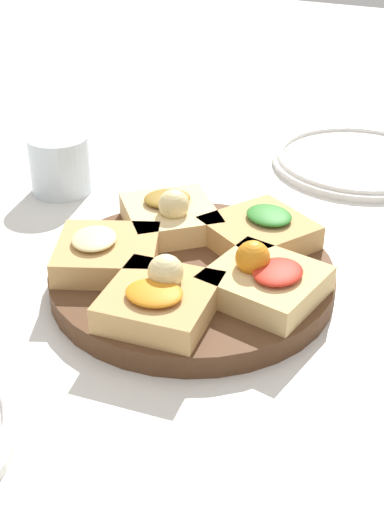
# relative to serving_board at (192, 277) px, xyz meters

# --- Properties ---
(ground_plane) EXTENTS (3.00, 3.00, 0.00)m
(ground_plane) POSITION_rel_serving_board_xyz_m (0.00, 0.00, -0.01)
(ground_plane) COLOR silver
(serving_board) EXTENTS (0.31, 0.31, 0.03)m
(serving_board) POSITION_rel_serving_board_xyz_m (0.00, 0.00, 0.00)
(serving_board) COLOR #51331E
(serving_board) RESTS_ON ground_plane
(focaccia_slice_0) EXTENTS (0.13, 0.14, 0.04)m
(focaccia_slice_0) POSITION_rel_serving_board_xyz_m (-0.04, 0.09, 0.03)
(focaccia_slice_0) COLOR tan
(focaccia_slice_0) RESTS_ON serving_board
(focaccia_slice_1) EXTENTS (0.12, 0.11, 0.06)m
(focaccia_slice_1) POSITION_rel_serving_board_xyz_m (-0.09, -0.01, 0.03)
(focaccia_slice_1) COLOR tan
(focaccia_slice_1) RESTS_ON serving_board
(focaccia_slice_2) EXTENTS (0.12, 0.12, 0.06)m
(focaccia_slice_2) POSITION_rel_serving_board_xyz_m (-0.02, -0.09, 0.03)
(focaccia_slice_2) COLOR #DBB775
(focaccia_slice_2) RESTS_ON serving_board
(focaccia_slice_3) EXTENTS (0.14, 0.14, 0.04)m
(focaccia_slice_3) POSITION_rel_serving_board_xyz_m (0.08, -0.05, 0.03)
(focaccia_slice_3) COLOR tan
(focaccia_slice_3) RESTS_ON serving_board
(focaccia_slice_4) EXTENTS (0.15, 0.15, 0.06)m
(focaccia_slice_4) POSITION_rel_serving_board_xyz_m (0.07, 0.06, 0.03)
(focaccia_slice_4) COLOR #E5C689
(focaccia_slice_4) RESTS_ON serving_board
(plate_right) EXTENTS (0.26, 0.26, 0.02)m
(plate_right) POSITION_rel_serving_board_xyz_m (0.40, -0.09, -0.00)
(plate_right) COLOR white
(plate_right) RESTS_ON ground_plane
(water_glass) EXTENTS (0.08, 0.08, 0.08)m
(water_glass) POSITION_rel_serving_board_xyz_m (0.14, 0.27, 0.03)
(water_glass) COLOR silver
(water_glass) RESTS_ON ground_plane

